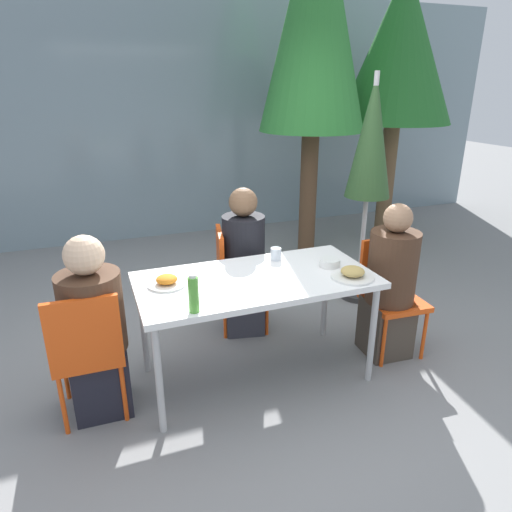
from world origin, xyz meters
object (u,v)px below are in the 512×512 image
object	(u,v)px
chair_far	(233,273)
drinking_cup	(276,254)
person_right	(390,287)
tree_behind_right	(316,12)
person_left	(95,333)
chair_left	(87,347)
bottle	(194,294)
person_far	(244,266)
chair_right	(389,288)
closed_umbrella	(371,144)
tree_behind_left	(400,49)
salad_bowl	(330,263)

from	to	relation	value
chair_far	drinking_cup	world-z (taller)	chair_far
person_right	tree_behind_right	world-z (taller)	tree_behind_right
person_left	tree_behind_right	world-z (taller)	tree_behind_right
person_left	chair_far	bearing A→B (deg)	33.16
chair_left	bottle	xyz separation A→B (m)	(0.59, -0.26, 0.36)
tree_behind_right	person_left	bearing A→B (deg)	-139.31
person_far	bottle	world-z (taller)	person_far
chair_right	tree_behind_right	size ratio (longest dim) A/B	0.22
closed_umbrella	person_right	bearing A→B (deg)	-111.32
tree_behind_left	chair_right	bearing A→B (deg)	-124.76
tree_behind_left	drinking_cup	bearing A→B (deg)	-139.37
tree_behind_right	person_far	bearing A→B (deg)	-131.22
closed_umbrella	salad_bowl	distance (m)	1.37
salad_bowl	tree_behind_left	bearing A→B (deg)	47.53
chair_left	tree_behind_right	xyz separation A→B (m)	(2.55, 2.23, 2.13)
person_left	bottle	distance (m)	0.71
chair_left	bottle	bearing A→B (deg)	-22.94
closed_umbrella	drinking_cup	xyz separation A→B (m)	(-1.13, -0.60, -0.65)
chair_left	tree_behind_right	distance (m)	4.00
person_far	closed_umbrella	world-z (taller)	closed_umbrella
chair_left	person_right	size ratio (longest dim) A/B	0.73
chair_far	person_far	xyz separation A→B (m)	(0.07, -0.07, 0.07)
chair_far	person_far	distance (m)	0.12
person_left	person_right	size ratio (longest dim) A/B	0.99
person_left	drinking_cup	bearing A→B (deg)	11.40
person_right	drinking_cup	xyz separation A→B (m)	(-0.78, 0.32, 0.25)
chair_left	person_left	bearing A→B (deg)	58.12
person_left	chair_right	distance (m)	2.10
person_left	closed_umbrella	world-z (taller)	closed_umbrella
drinking_cup	salad_bowl	size ratio (longest dim) A/B	0.61
salad_bowl	bottle	bearing A→B (deg)	-162.76
bottle	drinking_cup	bearing A→B (deg)	37.99
chair_left	person_far	xyz separation A→B (m)	(1.21, 0.70, 0.07)
chair_left	chair_far	xyz separation A→B (m)	(1.14, 0.76, 0.00)
chair_left	person_left	size ratio (longest dim) A/B	0.74
closed_umbrella	bottle	xyz separation A→B (m)	(-1.87, -1.17, -0.59)
person_right	salad_bowl	size ratio (longest dim) A/B	8.16
chair_right	person_far	xyz separation A→B (m)	(-0.94, 0.63, 0.07)
person_left	person_right	distance (m)	2.05
person_far	bottle	bearing A→B (deg)	-20.93
chair_right	drinking_cup	size ratio (longest dim) A/B	9.79
bottle	tree_behind_left	xyz separation A→B (m)	(3.20, 2.69, 1.45)
chair_far	bottle	world-z (taller)	bottle
bottle	tree_behind_right	distance (m)	3.63
closed_umbrella	drinking_cup	distance (m)	1.44
chair_right	chair_far	size ratio (longest dim) A/B	1.00
chair_right	bottle	world-z (taller)	bottle
chair_left	person_far	bearing A→B (deg)	31.03
tree_behind_left	tree_behind_right	xyz separation A→B (m)	(-1.24, -0.20, 0.31)
person_left	tree_behind_right	distance (m)	3.90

